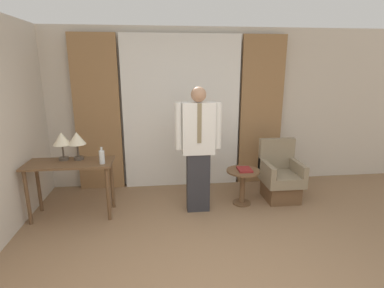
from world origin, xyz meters
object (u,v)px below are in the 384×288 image
table_lamp_left (62,140)px  person (198,146)px  bottle_near_edge (102,157)px  table_lamp_right (77,140)px  desk (70,172)px  side_table (243,181)px  book (245,170)px  armchair (280,178)px

table_lamp_left → person: person is taller
bottle_near_edge → table_lamp_right: bearing=148.7°
table_lamp_left → table_lamp_right: same height
bottle_near_edge → desk: bearing=167.0°
table_lamp_right → side_table: 2.49m
bottle_near_edge → person: bearing=3.4°
table_lamp_left → book: bearing=-0.8°
table_lamp_right → bottle_near_edge: bearing=-31.3°
book → desk: bearing=-178.3°
table_lamp_right → person: bearing=-4.8°
table_lamp_right → side_table: bearing=-0.5°
table_lamp_right → armchair: size_ratio=0.42×
table_lamp_right → book: table_lamp_right is taller
table_lamp_left → person: bearing=-4.3°
desk → side_table: size_ratio=2.12×
person → book: 0.84m
table_lamp_left → table_lamp_right: bearing=0.0°
bottle_near_edge → book: 2.07m
table_lamp_right → person: 1.69m
book → table_lamp_right: bearing=179.1°
desk → table_lamp_right: table_lamp_right is taller
armchair → book: size_ratio=3.88×
desk → person: 1.81m
table_lamp_right → bottle_near_edge: 0.46m
table_lamp_right → person: (1.68, -0.14, -0.10)m
person → bottle_near_edge: bearing=-176.6°
bottle_near_edge → armchair: (2.67, 0.33, -0.55)m
armchair → desk: bearing=-176.0°
table_lamp_right → armchair: 3.13m
table_lamp_left → book: table_lamp_left is taller
armchair → book: (-0.63, -0.15, 0.22)m
armchair → side_table: armchair is taller
desk → armchair: 3.16m
side_table → book: bearing=-40.6°
table_lamp_left → bottle_near_edge: table_lamp_left is taller
table_lamp_left → side_table: table_lamp_left is taller
table_lamp_right → bottle_near_edge: (0.36, -0.22, -0.19)m
desk → bottle_near_edge: (0.46, -0.11, 0.23)m
table_lamp_left → side_table: bearing=-0.5°
side_table → table_lamp_right: bearing=179.5°
side_table → person: bearing=-170.4°
table_lamp_left → book: size_ratio=1.63×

